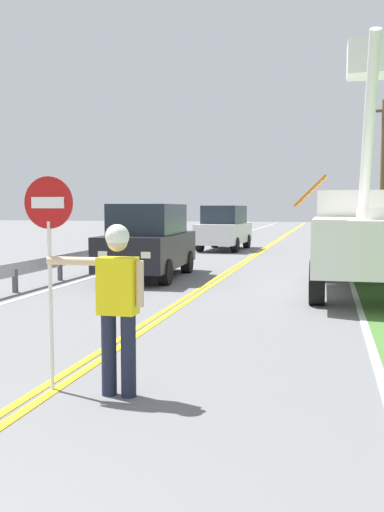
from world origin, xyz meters
The scene contains 11 objects.
centerline_yellow_left centered at (-0.09, 20.00, 0.01)m, with size 0.11×110.00×0.01m, color yellow.
centerline_yellow_right centered at (0.09, 20.00, 0.01)m, with size 0.11×110.00×0.01m, color yellow.
edge_line_right centered at (3.60, 20.00, 0.01)m, with size 0.12×110.00×0.01m, color silver.
edge_line_left centered at (-3.60, 20.00, 0.01)m, with size 0.12×110.00×0.01m, color silver.
flagger_worker centered at (0.82, 4.60, 1.05)m, with size 1.09×0.25×1.83m.
stop_sign_paddle centered at (0.05, 4.61, 1.71)m, with size 0.56×0.04×2.33m.
utility_bucket_truck centered at (3.77, 13.40, 1.43)m, with size 2.67×6.83×5.90m.
oncoming_suv_nearest centered at (-2.00, 14.32, 1.06)m, with size 2.08×4.68×2.10m.
oncoming_suv_second centered at (-1.82, 25.38, 1.06)m, with size 2.07×4.68×2.10m.
utility_pole_mid centered at (5.89, 32.32, 4.16)m, with size 1.80×0.28×7.96m.
guardrail_left_shoulder centered at (-4.20, 16.60, 0.52)m, with size 0.10×32.00×0.71m.
Camera 1 is at (2.95, -0.86, 1.99)m, focal length 39.28 mm.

